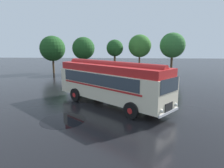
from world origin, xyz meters
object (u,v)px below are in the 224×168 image
car_mid_right (153,75)px  car_near_left (113,74)px  vintage_bus (111,81)px  car_mid_left (132,74)px

car_mid_right → car_near_left: bearing=177.5°
car_near_left → car_mid_right: 5.31m
vintage_bus → car_mid_left: bearing=80.0°
car_mid_left → vintage_bus: bearing=-100.0°
vintage_bus → car_mid_right: size_ratio=2.13×
car_near_left → car_mid_right: (5.31, -0.23, 0.00)m
vintage_bus → car_near_left: vintage_bus is taller
car_mid_right → car_mid_left: bearing=176.7°
car_mid_left → car_mid_right: same height
car_near_left → car_mid_left: 2.56m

